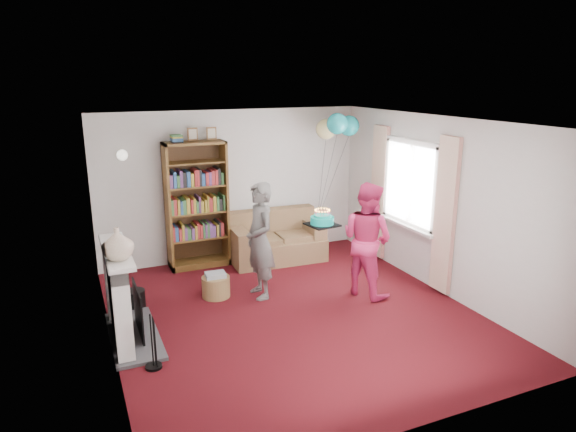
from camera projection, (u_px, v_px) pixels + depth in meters
name	position (u px, v px, depth m)	size (l,w,h in m)	color
ground	(293.00, 314.00, 6.74)	(5.00, 5.00, 0.00)	#390809
wall_back	(232.00, 185.00, 8.63)	(4.50, 0.02, 2.50)	silver
wall_left	(103.00, 246.00, 5.54)	(0.02, 5.00, 2.50)	silver
wall_right	(438.00, 205.00, 7.28)	(0.02, 5.00, 2.50)	silver
ceiling	(294.00, 121.00, 6.08)	(4.50, 5.00, 0.01)	white
fireplace	(123.00, 299.00, 5.97)	(0.55, 1.80, 1.12)	#3F3F42
window_bay	(409.00, 200.00, 7.80)	(0.14, 2.02, 2.20)	white
wall_sconce	(122.00, 155.00, 7.66)	(0.16, 0.23, 0.16)	gold
bookcase	(196.00, 206.00, 8.25)	(0.97, 0.42, 2.25)	#472B14
sofa	(275.00, 241.00, 8.71)	(1.56, 0.82, 0.82)	brown
wicker_basket	(216.00, 286.00, 7.23)	(0.39, 0.39, 0.36)	#9C7948
person_striped	(260.00, 241.00, 7.09)	(0.60, 0.39, 1.64)	black
person_magenta	(367.00, 239.00, 7.18)	(0.79, 0.62, 1.62)	#D32A63
birthday_cake	(322.00, 221.00, 7.03)	(0.39, 0.39, 0.22)	black
balloons	(337.00, 126.00, 8.46)	(0.80, 0.72, 1.81)	#3F3F3F
mantel_vase	(118.00, 244.00, 5.44)	(0.34, 0.34, 0.35)	beige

